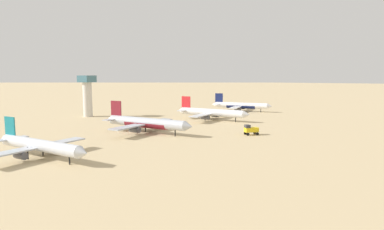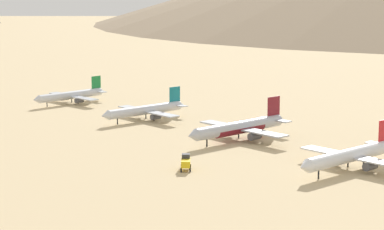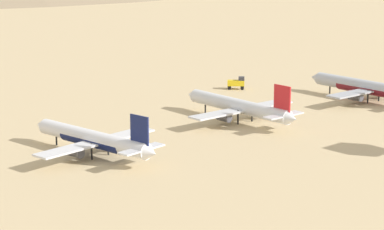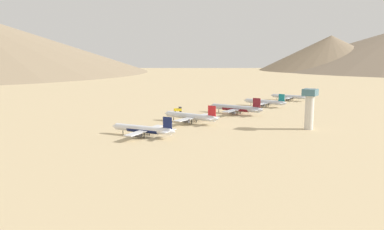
{
  "view_description": "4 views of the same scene",
  "coord_description": "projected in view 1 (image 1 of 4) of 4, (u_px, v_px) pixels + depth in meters",
  "views": [
    {
      "loc": [
        74.11,
        -103.06,
        22.39
      ],
      "look_at": [
        6.61,
        22.91,
        5.04
      ],
      "focal_mm": 30.82,
      "sensor_mm": 36.0,
      "label": 1
    },
    {
      "loc": [
        171.08,
        155.46,
        49.0
      ],
      "look_at": [
        -0.99,
        -20.31,
        5.34
      ],
      "focal_mm": 72.67,
      "sensor_mm": 36.0,
      "label": 2
    },
    {
      "loc": [
        -123.98,
        178.61,
        44.75
      ],
      "look_at": [
        7.05,
        59.89,
        3.72
      ],
      "focal_mm": 70.33,
      "sensor_mm": 36.0,
      "label": 3
    },
    {
      "loc": [
        -124.62,
        244.93,
        42.74
      ],
      "look_at": [
        3.85,
        46.67,
        5.11
      ],
      "focal_mm": 38.01,
      "sensor_mm": 36.0,
      "label": 4
    }
  ],
  "objects": [
    {
      "name": "control_tower",
      "position": [
        87.0,
        93.0,
        177.26
      ],
      "size": [
        7.2,
        7.2,
        22.2
      ],
      "color": "beige",
      "rests_on": "ground"
    },
    {
      "name": "parked_jet_1",
      "position": [
        39.0,
        145.0,
        88.74
      ],
      "size": [
        36.32,
        29.49,
        10.48
      ],
      "color": "silver",
      "rests_on": "ground"
    },
    {
      "name": "service_truck",
      "position": [
        251.0,
        129.0,
        123.73
      ],
      "size": [
        5.45,
        5.44,
        3.9
      ],
      "color": "yellow",
      "rests_on": "ground"
    },
    {
      "name": "ground_plane",
      "position": [
        149.0,
        133.0,
        127.62
      ],
      "size": [
        1800.0,
        1800.0,
        0.0
      ],
      "primitive_type": "plane",
      "color": "tan"
    },
    {
      "name": "parked_jet_2",
      "position": [
        146.0,
        123.0,
        127.83
      ],
      "size": [
        41.35,
        33.56,
        11.93
      ],
      "color": "#B2B7C1",
      "rests_on": "ground"
    },
    {
      "name": "parked_jet_3",
      "position": [
        211.0,
        113.0,
        164.0
      ],
      "size": [
        39.69,
        32.2,
        11.45
      ],
      "color": "silver",
      "rests_on": "ground"
    },
    {
      "name": "parked_jet_4",
      "position": [
        240.0,
        106.0,
        204.13
      ],
      "size": [
        37.91,
        30.91,
        10.93
      ],
      "color": "white",
      "rests_on": "ground"
    }
  ]
}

